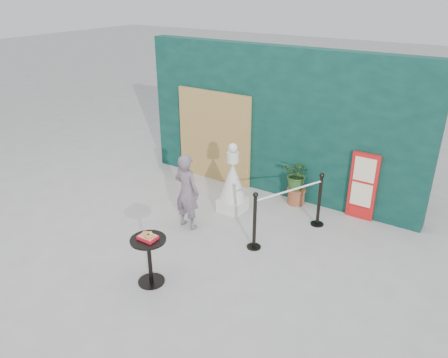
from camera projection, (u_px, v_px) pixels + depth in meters
ground at (183, 262)px, 6.98m from camera, size 60.00×60.00×0.00m
back_wall at (277, 123)px, 8.75m from camera, size 6.00×0.30×3.00m
bamboo_fence at (214, 137)px, 9.50m from camera, size 1.80×0.08×2.00m
woman at (187, 192)px, 7.70m from camera, size 0.53×0.37×1.41m
menu_board at (363, 187)px, 8.01m from camera, size 0.50×0.07×1.30m
statue at (233, 184)px, 8.30m from camera, size 0.54×0.54×1.39m
cafe_table at (149, 254)px, 6.31m from camera, size 0.52×0.52×0.75m
food_basket at (148, 237)px, 6.19m from camera, size 0.26×0.19×0.11m
planter at (297, 178)px, 8.59m from camera, size 0.56×0.48×0.95m
stanchion_barrier at (288, 211)px, 7.50m from camera, size 0.84×1.54×1.03m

